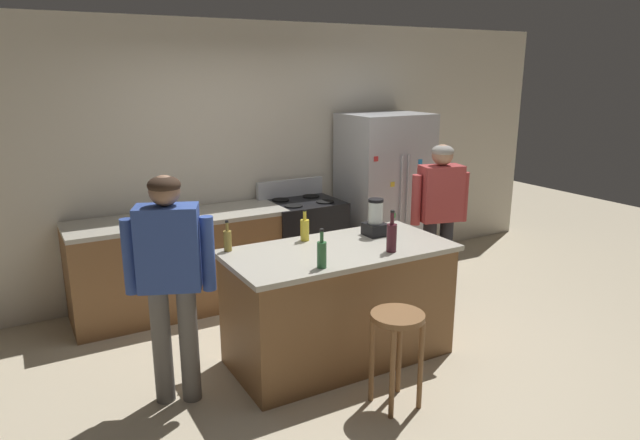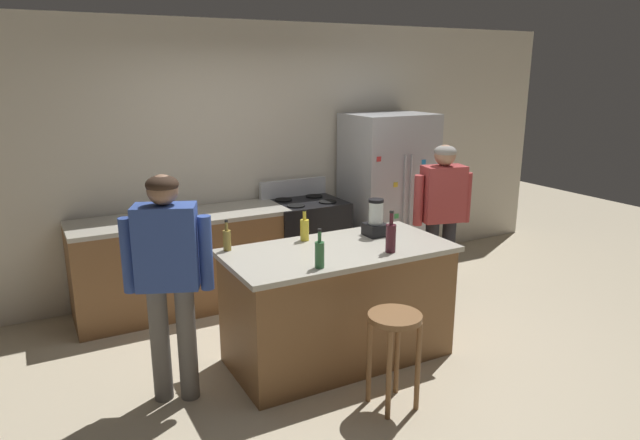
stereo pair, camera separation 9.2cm
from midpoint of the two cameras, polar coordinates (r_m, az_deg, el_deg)
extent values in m
plane|color=beige|center=(4.67, 2.38, -13.61)|extent=(14.00, 14.00, 0.00)
cube|color=beige|center=(5.92, -7.19, 6.30)|extent=(8.00, 0.10, 2.70)
cube|color=brown|center=(4.47, 2.44, -8.68)|extent=(1.68, 0.80, 0.88)
cube|color=#B2AD9E|center=(4.31, 2.51, -3.09)|extent=(1.74, 0.86, 0.04)
cube|color=brown|center=(5.53, -13.12, -4.36)|extent=(2.00, 0.64, 0.88)
cube|color=#B2AD9E|center=(5.40, -13.40, 0.23)|extent=(2.00, 0.64, 0.04)
cube|color=#B7BABF|center=(6.32, 7.21, 2.56)|extent=(0.90, 0.70, 1.77)
cylinder|color=#B7BABF|center=(5.99, 8.97, 2.67)|extent=(0.02, 0.02, 0.80)
cylinder|color=#B7BABF|center=(6.03, 9.58, 2.74)|extent=(0.02, 0.02, 0.80)
cube|color=yellow|center=(5.91, 8.08, 3.55)|extent=(0.05, 0.01, 0.05)
cube|color=#3FB259|center=(6.01, 8.17, 0.39)|extent=(0.05, 0.01, 0.05)
cube|color=#268CD8|center=(6.09, 10.86, 5.76)|extent=(0.05, 0.01, 0.05)
cube|color=red|center=(5.74, 6.42, 6.12)|extent=(0.05, 0.01, 0.05)
cube|color=black|center=(5.93, -1.02, -2.42)|extent=(0.76, 0.64, 0.92)
cube|color=black|center=(5.68, 0.50, -3.72)|extent=(0.60, 0.01, 0.24)
cube|color=#B7BABF|center=(6.05, -2.30, 3.27)|extent=(0.76, 0.06, 0.18)
cylinder|color=black|center=(5.60, -1.97, 1.45)|extent=(0.18, 0.18, 0.01)
cylinder|color=black|center=(5.77, 1.24, 1.84)|extent=(0.18, 0.18, 0.01)
cylinder|color=black|center=(5.87, -3.27, 2.05)|extent=(0.18, 0.18, 0.01)
cylinder|color=black|center=(6.02, -0.17, 2.42)|extent=(0.18, 0.18, 0.01)
cylinder|color=#66605B|center=(4.09, -15.18, -11.99)|extent=(0.17, 0.17, 0.83)
cylinder|color=#66605B|center=(4.06, -12.61, -12.00)|extent=(0.17, 0.17, 0.83)
cube|color=#334C99|center=(3.81, -14.55, -2.64)|extent=(0.45, 0.36, 0.56)
cylinder|color=#334C99|center=(3.88, -18.16, -3.41)|extent=(0.12, 0.12, 0.50)
cylinder|color=#334C99|center=(3.80, -10.76, -3.28)|extent=(0.12, 0.12, 0.50)
sphere|color=#8C664C|center=(3.72, -14.93, 2.96)|extent=(0.26, 0.26, 0.20)
ellipsoid|color=#332319|center=(3.71, -14.96, 3.48)|extent=(0.27, 0.27, 0.12)
cylinder|color=#26262B|center=(5.73, 13.17, -3.98)|extent=(0.16, 0.16, 0.82)
cylinder|color=#26262B|center=(5.65, 11.55, -4.15)|extent=(0.16, 0.16, 0.82)
cube|color=#B23F3F|center=(5.51, 12.76, 2.60)|extent=(0.44, 0.31, 0.54)
cylinder|color=#B23F3F|center=(5.64, 14.99, 2.21)|extent=(0.11, 0.11, 0.48)
cylinder|color=#B23F3F|center=(5.41, 10.37, 1.96)|extent=(0.11, 0.11, 0.48)
sphere|color=tan|center=(5.45, 12.98, 6.38)|extent=(0.24, 0.24, 0.20)
ellipsoid|color=gray|center=(5.44, 13.00, 6.74)|extent=(0.25, 0.25, 0.12)
cylinder|color=brown|center=(3.81, 8.26, -9.68)|extent=(0.36, 0.36, 0.04)
cylinder|color=brown|center=(3.82, 7.67, -15.29)|extent=(0.04, 0.04, 0.63)
cylinder|color=brown|center=(3.94, 10.52, -14.36)|extent=(0.04, 0.04, 0.63)
cylinder|color=brown|center=(3.98, 5.65, -13.85)|extent=(0.04, 0.04, 0.63)
cylinder|color=brown|center=(4.10, 8.44, -13.02)|extent=(0.04, 0.04, 0.63)
cube|color=black|center=(4.63, 6.18, -0.97)|extent=(0.17, 0.17, 0.10)
cylinder|color=silver|center=(4.60, 6.23, 0.71)|extent=(0.12, 0.12, 0.18)
cylinder|color=black|center=(4.57, 6.27, 1.95)|extent=(0.12, 0.12, 0.02)
cylinder|color=yellow|center=(4.47, -0.98, -1.03)|extent=(0.07, 0.07, 0.17)
cylinder|color=yellow|center=(4.44, -0.98, 0.46)|extent=(0.03, 0.03, 0.07)
cylinder|color=black|center=(4.42, -0.98, 1.01)|extent=(0.03, 0.03, 0.02)
cylinder|color=#471923|center=(4.22, 7.77, -1.85)|extent=(0.08, 0.08, 0.21)
cylinder|color=#471923|center=(4.18, 7.84, 0.12)|extent=(0.03, 0.03, 0.09)
cylinder|color=black|center=(4.16, 7.87, 0.82)|extent=(0.03, 0.03, 0.02)
cylinder|color=#2D6638|center=(3.85, 0.64, -3.55)|extent=(0.07, 0.07, 0.18)
cylinder|color=#2D6638|center=(3.82, 0.65, -1.70)|extent=(0.03, 0.03, 0.08)
cylinder|color=black|center=(3.80, 0.65, -1.02)|extent=(0.03, 0.03, 0.02)
cylinder|color=olive|center=(4.27, -8.75, -2.05)|extent=(0.06, 0.06, 0.15)
cylinder|color=olive|center=(4.24, -8.81, -0.63)|extent=(0.02, 0.02, 0.07)
cylinder|color=black|center=(4.23, -8.83, -0.10)|extent=(0.03, 0.03, 0.02)
camera|label=1|loc=(0.05, -89.42, 0.16)|focal=31.73mm
camera|label=2|loc=(0.05, 90.58, -0.16)|focal=31.73mm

